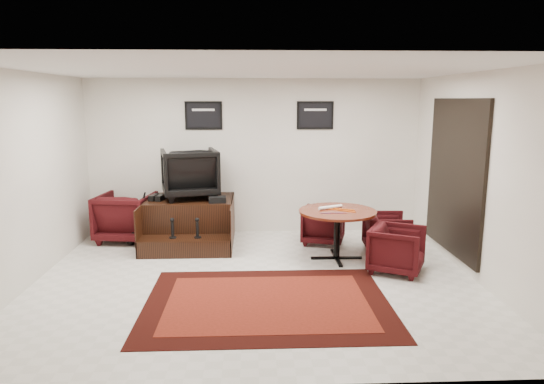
{
  "coord_description": "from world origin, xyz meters",
  "views": [
    {
      "loc": [
        -0.05,
        -6.29,
        2.44
      ],
      "look_at": [
        0.26,
        0.9,
        1.05
      ],
      "focal_mm": 32.0,
      "sensor_mm": 36.0,
      "label": 1
    }
  ],
  "objects_px": {
    "armchair_side": "(126,215)",
    "table_chair_corner": "(397,247)",
    "shine_podium": "(190,223)",
    "meeting_table": "(337,216)",
    "shine_chair": "(190,171)",
    "table_chair_window": "(387,231)",
    "table_chair_back": "(323,223)"
  },
  "relations": [
    {
      "from": "table_chair_corner",
      "to": "table_chair_back",
      "type": "bearing_deg",
      "value": 57.23
    },
    {
      "from": "shine_chair",
      "to": "table_chair_window",
      "type": "distance_m",
      "value": 3.45
    },
    {
      "from": "shine_podium",
      "to": "shine_chair",
      "type": "xyz_separation_m",
      "value": [
        0.0,
        0.15,
        0.88
      ]
    },
    {
      "from": "meeting_table",
      "to": "table_chair_window",
      "type": "relative_size",
      "value": 1.72
    },
    {
      "from": "armchair_side",
      "to": "table_chair_corner",
      "type": "distance_m",
      "value": 4.61
    },
    {
      "from": "meeting_table",
      "to": "table_chair_window",
      "type": "xyz_separation_m",
      "value": [
        0.88,
        0.36,
        -0.34
      ]
    },
    {
      "from": "armchair_side",
      "to": "table_chair_corner",
      "type": "height_order",
      "value": "armchair_side"
    },
    {
      "from": "meeting_table",
      "to": "table_chair_corner",
      "type": "distance_m",
      "value": 1.02
    },
    {
      "from": "armchair_side",
      "to": "table_chair_back",
      "type": "height_order",
      "value": "armchair_side"
    },
    {
      "from": "shine_podium",
      "to": "meeting_table",
      "type": "xyz_separation_m",
      "value": [
        2.36,
        -0.98,
        0.33
      ]
    },
    {
      "from": "shine_podium",
      "to": "meeting_table",
      "type": "distance_m",
      "value": 2.58
    },
    {
      "from": "table_chair_corner",
      "to": "table_chair_window",
      "type": "bearing_deg",
      "value": 20.03
    },
    {
      "from": "table_chair_window",
      "to": "table_chair_corner",
      "type": "distance_m",
      "value": 0.96
    },
    {
      "from": "shine_podium",
      "to": "meeting_table",
      "type": "height_order",
      "value": "meeting_table"
    },
    {
      "from": "table_chair_window",
      "to": "table_chair_corner",
      "type": "xyz_separation_m",
      "value": [
        -0.12,
        -0.95,
        0.02
      ]
    },
    {
      "from": "meeting_table",
      "to": "shine_podium",
      "type": "bearing_deg",
      "value": 157.52
    },
    {
      "from": "meeting_table",
      "to": "armchair_side",
      "type": "bearing_deg",
      "value": 161.46
    },
    {
      "from": "armchair_side",
      "to": "meeting_table",
      "type": "distance_m",
      "value": 3.7
    },
    {
      "from": "armchair_side",
      "to": "table_chair_corner",
      "type": "xyz_separation_m",
      "value": [
        4.26,
        -1.77,
        -0.1
      ]
    },
    {
      "from": "meeting_table",
      "to": "table_chair_back",
      "type": "height_order",
      "value": "meeting_table"
    },
    {
      "from": "meeting_table",
      "to": "table_chair_back",
      "type": "xyz_separation_m",
      "value": [
        -0.08,
        0.85,
        -0.33
      ]
    },
    {
      "from": "shine_podium",
      "to": "table_chair_back",
      "type": "distance_m",
      "value": 2.29
    },
    {
      "from": "meeting_table",
      "to": "table_chair_back",
      "type": "bearing_deg",
      "value": 95.45
    },
    {
      "from": "table_chair_window",
      "to": "table_chair_back",
      "type": "bearing_deg",
      "value": 65.3
    },
    {
      "from": "table_chair_window",
      "to": "shine_podium",
      "type": "bearing_deg",
      "value": 81.88
    },
    {
      "from": "armchair_side",
      "to": "table_chair_window",
      "type": "relative_size",
      "value": 1.34
    },
    {
      "from": "table_chair_back",
      "to": "table_chair_window",
      "type": "bearing_deg",
      "value": 169.19
    },
    {
      "from": "shine_chair",
      "to": "table_chair_window",
      "type": "relative_size",
      "value": 1.37
    },
    {
      "from": "table_chair_back",
      "to": "table_chair_corner",
      "type": "distance_m",
      "value": 1.68
    },
    {
      "from": "shine_chair",
      "to": "table_chair_corner",
      "type": "bearing_deg",
      "value": 137.95
    },
    {
      "from": "shine_chair",
      "to": "armchair_side",
      "type": "distance_m",
      "value": 1.37
    },
    {
      "from": "shine_chair",
      "to": "table_chair_window",
      "type": "bearing_deg",
      "value": 153.46
    }
  ]
}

